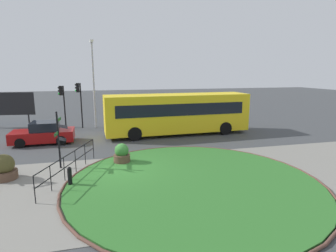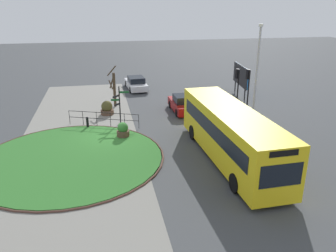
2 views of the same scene
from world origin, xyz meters
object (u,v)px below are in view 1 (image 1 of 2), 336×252
at_px(car_near_lane, 44,134).
at_px(planter_near_signpost, 4,168).
at_px(bus_yellow, 177,113).
at_px(traffic_light_far, 62,98).
at_px(lamppost_tall, 94,81).
at_px(planter_kerbside, 122,154).
at_px(traffic_light_near, 79,95).
at_px(signpost_directional, 59,136).
at_px(bollard_foreground, 70,176).
at_px(billboard_left, 6,104).

xyz_separation_m(car_near_lane, planter_near_signpost, (-0.51, -6.47, -0.15)).
bearing_deg(bus_yellow, traffic_light_far, 153.89).
bearing_deg(lamppost_tall, bus_yellow, -34.98).
bearing_deg(planter_kerbside, lamppost_tall, 98.10).
xyz_separation_m(traffic_light_near, traffic_light_far, (-1.33, -0.35, -0.14)).
distance_m(signpost_directional, lamppost_tall, 10.73).
relative_size(bollard_foreground, billboard_left, 0.19).
xyz_separation_m(lamppost_tall, billboard_left, (-7.50, 2.00, -1.99)).
height_order(bollard_foreground, billboard_left, billboard_left).
height_order(bollard_foreground, planter_near_signpost, planter_near_signpost).
height_order(bollard_foreground, planter_kerbside, planter_kerbside).
bearing_deg(traffic_light_near, bus_yellow, 142.31).
relative_size(car_near_lane, planter_kerbside, 3.70).
distance_m(traffic_light_near, traffic_light_far, 1.38).
bearing_deg(traffic_light_near, car_near_lane, 58.06).
relative_size(signpost_directional, bollard_foreground, 3.33).
height_order(car_near_lane, traffic_light_far, traffic_light_far).
relative_size(traffic_light_near, planter_near_signpost, 3.30).
bearing_deg(bollard_foreground, planter_near_signpost, 152.65).
bearing_deg(billboard_left, bus_yellow, -18.01).
xyz_separation_m(bollard_foreground, planter_kerbside, (2.39, 2.47, 0.05)).
height_order(lamppost_tall, planter_kerbside, lamppost_tall).
height_order(bollard_foreground, traffic_light_near, traffic_light_near).
relative_size(signpost_directional, traffic_light_near, 0.75).
height_order(traffic_light_far, planter_kerbside, traffic_light_far).
relative_size(traffic_light_far, planter_kerbside, 3.35).
bearing_deg(signpost_directional, traffic_light_near, 88.19).
distance_m(traffic_light_near, planter_near_signpost, 11.75).
bearing_deg(car_near_lane, traffic_light_near, -115.44).
bearing_deg(planter_near_signpost, bus_yellow, 34.30).
distance_m(bus_yellow, traffic_light_near, 8.72).
relative_size(planter_near_signpost, planter_kerbside, 1.07).
height_order(signpost_directional, planter_kerbside, signpost_directional).
height_order(bus_yellow, billboard_left, bus_yellow).
height_order(billboard_left, planter_near_signpost, billboard_left).
bearing_deg(lamppost_tall, traffic_light_near, -177.20).
height_order(traffic_light_near, billboard_left, traffic_light_near).
distance_m(bollard_foreground, traffic_light_near, 12.98).
distance_m(traffic_light_near, billboard_left, 6.63).
bearing_deg(signpost_directional, traffic_light_far, 95.76).
xyz_separation_m(bollard_foreground, billboard_left, (-6.59, 14.81, 1.56)).
distance_m(signpost_directional, bus_yellow, 9.85).
distance_m(bollard_foreground, car_near_lane, 8.38).
relative_size(bollard_foreground, planter_near_signpost, 0.75).
bearing_deg(signpost_directional, billboard_left, 115.63).
height_order(traffic_light_far, billboard_left, traffic_light_far).
height_order(traffic_light_near, lamppost_tall, lamppost_tall).
relative_size(traffic_light_far, planter_near_signpost, 3.13).
relative_size(bollard_foreground, car_near_lane, 0.22).
bearing_deg(planter_near_signpost, car_near_lane, 85.49).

